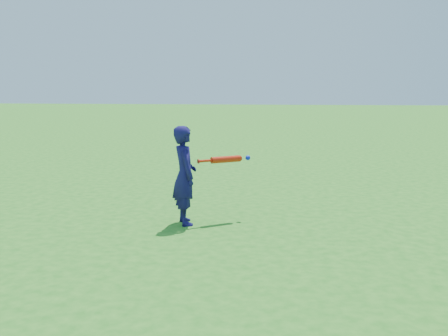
# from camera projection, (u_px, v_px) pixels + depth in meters

# --- Properties ---
(ground) EXTENTS (80.00, 80.00, 0.00)m
(ground) POSITION_uv_depth(u_px,v_px,m) (217.00, 219.00, 5.92)
(ground) COLOR #24751C
(ground) RESTS_ON ground
(child) EXTENTS (0.42, 0.49, 1.13)m
(child) POSITION_uv_depth(u_px,v_px,m) (185.00, 175.00, 5.66)
(child) COLOR #16104E
(child) RESTS_ON ground
(bat_swing) EXTENTS (0.58, 0.41, 0.08)m
(bat_swing) POSITION_uv_depth(u_px,v_px,m) (228.00, 159.00, 5.83)
(bat_swing) COLOR red
(bat_swing) RESTS_ON ground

